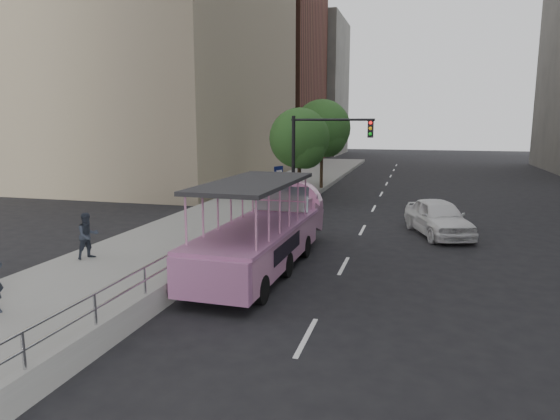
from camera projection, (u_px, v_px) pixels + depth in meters
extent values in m
plane|color=black|center=(286.00, 303.00, 13.64)|extent=(160.00, 160.00, 0.00)
cube|color=gray|center=(225.00, 219.00, 24.61)|extent=(5.50, 80.00, 0.30)
cube|color=gray|center=(209.00, 259.00, 16.27)|extent=(0.24, 30.00, 0.36)
cylinder|color=#BABBC0|center=(23.00, 350.00, 8.58)|extent=(0.07, 0.07, 0.70)
cylinder|color=#BABBC0|center=(95.00, 309.00, 10.48)|extent=(0.07, 0.07, 0.70)
cylinder|color=#BABBC0|center=(145.00, 280.00, 12.38)|extent=(0.07, 0.07, 0.70)
cylinder|color=#BABBC0|center=(181.00, 259.00, 14.28)|extent=(0.07, 0.07, 0.70)
cylinder|color=#BABBC0|center=(209.00, 243.00, 16.18)|extent=(0.07, 0.07, 0.70)
cylinder|color=#BABBC0|center=(231.00, 230.00, 18.08)|extent=(0.07, 0.07, 0.70)
cylinder|color=#BABBC0|center=(249.00, 220.00, 19.98)|extent=(0.07, 0.07, 0.70)
cylinder|color=#BABBC0|center=(264.00, 212.00, 21.88)|extent=(0.07, 0.07, 0.70)
cylinder|color=#BABBC0|center=(276.00, 204.00, 23.78)|extent=(0.07, 0.07, 0.70)
cylinder|color=#BABBC0|center=(287.00, 198.00, 25.67)|extent=(0.07, 0.07, 0.70)
cylinder|color=#BABBC0|center=(209.00, 243.00, 16.18)|extent=(0.06, 22.00, 0.06)
cylinder|color=#BABBC0|center=(209.00, 233.00, 16.12)|extent=(0.06, 22.00, 0.06)
cylinder|color=black|center=(195.00, 283.00, 14.10)|extent=(0.33, 0.81, 0.80)
cylinder|color=black|center=(260.00, 289.00, 13.54)|extent=(0.33, 0.81, 0.80)
cylinder|color=black|center=(228.00, 260.00, 16.45)|extent=(0.33, 0.81, 0.80)
cylinder|color=black|center=(285.00, 265.00, 15.89)|extent=(0.33, 0.81, 0.80)
cylinder|color=black|center=(254.00, 243.00, 18.80)|extent=(0.33, 0.81, 0.80)
cylinder|color=black|center=(304.00, 246.00, 18.24)|extent=(0.33, 0.81, 0.80)
cube|color=#C97FA9|center=(258.00, 246.00, 16.25)|extent=(2.39, 7.35, 1.11)
cube|color=#C97FA9|center=(293.00, 216.00, 20.24)|extent=(2.22, 1.94, 1.39)
cylinder|color=#C97FA9|center=(297.00, 206.00, 20.90)|extent=(2.10, 0.67, 2.09)
cube|color=#A25E8F|center=(209.00, 280.00, 12.68)|extent=(2.23, 0.36, 1.11)
cube|color=#A25E8F|center=(258.00, 227.00, 16.14)|extent=(2.50, 7.61, 0.11)
cube|color=black|center=(254.00, 183.00, 15.55)|extent=(2.49, 5.92, 0.12)
cube|color=#8C9DA5|center=(282.00, 199.00, 18.61)|extent=(2.05, 0.24, 0.93)
cube|color=#C97FA9|center=(285.00, 204.00, 19.03)|extent=(1.98, 0.93, 0.44)
imported|color=white|center=(438.00, 217.00, 21.70)|extent=(3.28, 5.01, 1.59)
imported|color=#232833|center=(88.00, 236.00, 16.89)|extent=(0.88, 0.96, 1.58)
cylinder|color=black|center=(279.00, 199.00, 23.70)|extent=(0.08, 0.08, 2.58)
cube|color=#0A144C|center=(279.00, 176.00, 23.51)|extent=(0.28, 0.59, 0.93)
cube|color=white|center=(279.00, 176.00, 23.50)|extent=(0.18, 0.38, 0.57)
cylinder|color=black|center=(293.00, 167.00, 25.82)|extent=(0.18, 0.18, 5.20)
cylinder|color=black|center=(332.00, 120.00, 24.87)|extent=(4.20, 0.12, 0.12)
cube|color=black|center=(371.00, 129.00, 24.46)|extent=(0.28, 0.22, 0.85)
sphere|color=red|center=(371.00, 123.00, 24.28)|extent=(0.16, 0.16, 0.16)
cylinder|color=#372919|center=(299.00, 179.00, 29.45)|extent=(0.22, 0.22, 3.08)
sphere|color=#2F6227|center=(299.00, 138.00, 29.03)|extent=(3.52, 3.52, 3.52)
sphere|color=#2F6227|center=(305.00, 148.00, 28.74)|extent=(2.42, 2.42, 2.42)
cylinder|color=#372919|center=(321.00, 167.00, 35.06)|extent=(0.22, 0.22, 3.47)
sphere|color=#2F6227|center=(322.00, 128.00, 34.59)|extent=(3.97, 3.97, 3.97)
sphere|color=#2F6227|center=(327.00, 137.00, 34.31)|extent=(2.73, 2.73, 2.73)
cube|color=brown|center=(244.00, 55.00, 61.65)|extent=(18.00, 16.00, 26.00)
cube|color=gray|center=(291.00, 88.00, 76.84)|extent=(16.00, 14.00, 20.00)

